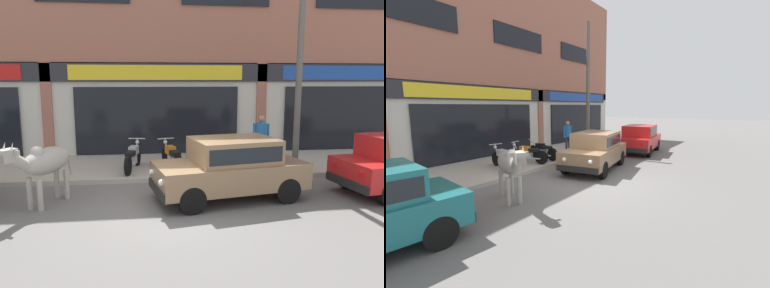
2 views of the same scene
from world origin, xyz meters
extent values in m
plane|color=#605E5B|center=(0.00, 0.00, 0.00)|extent=(90.00, 90.00, 0.00)
cube|color=#A8A093|center=(0.00, 3.95, 0.07)|extent=(19.00, 3.50, 0.13)
cube|color=#9E604C|center=(0.00, 5.97, 6.35)|extent=(23.00, 0.55, 6.83)
cube|color=beige|center=(0.00, 5.97, 1.70)|extent=(23.00, 0.55, 3.40)
cube|color=#28282D|center=(0.00, 5.66, 3.05)|extent=(22.08, 0.08, 0.64)
cube|color=black|center=(0.00, 5.65, 1.35)|extent=(5.83, 0.10, 2.40)
cube|color=yellow|center=(0.00, 5.63, 3.05)|extent=(6.13, 0.05, 0.52)
cube|color=#9E604C|center=(3.83, 5.68, 1.70)|extent=(0.36, 0.12, 3.40)
cube|color=black|center=(7.67, 5.65, 1.35)|extent=(5.83, 0.10, 2.40)
cube|color=#1E479E|center=(7.67, 5.63, 3.05)|extent=(6.13, 0.05, 0.52)
cube|color=black|center=(-2.44, 5.67, 5.86)|extent=(3.13, 0.06, 1.00)
cube|color=black|center=(2.44, 5.67, 5.86)|extent=(3.13, 0.06, 1.00)
cube|color=black|center=(7.33, 5.67, 5.86)|extent=(3.13, 0.06, 1.00)
ellipsoid|color=#9E998E|center=(-2.65, 0.71, 1.02)|extent=(1.11, 1.48, 0.60)
sphere|color=#9E998E|center=(-2.78, 0.46, 1.25)|extent=(0.32, 0.32, 0.32)
cylinder|color=#9E998E|center=(-2.73, 0.26, 0.36)|extent=(0.12, 0.12, 0.72)
cylinder|color=#9E998E|center=(-2.98, 0.39, 0.36)|extent=(0.12, 0.12, 0.72)
cylinder|color=#9E998E|center=(-2.33, 1.03, 0.36)|extent=(0.12, 0.12, 0.72)
cylinder|color=#9E998E|center=(-2.58, 1.16, 0.36)|extent=(0.12, 0.12, 0.72)
cylinder|color=#9E998E|center=(-3.03, -0.02, 1.17)|extent=(0.43, 0.52, 0.43)
cube|color=#9E998E|center=(-3.15, -0.25, 1.34)|extent=(0.36, 0.42, 0.26)
cube|color=slate|center=(-3.23, -0.41, 1.30)|extent=(0.21, 0.20, 0.14)
cone|color=beige|center=(-3.04, -0.26, 1.52)|extent=(0.10, 0.13, 0.19)
cone|color=beige|center=(-3.22, -0.17, 1.52)|extent=(0.10, 0.13, 0.19)
cube|color=#9E998E|center=(-2.97, -0.25, 1.40)|extent=(0.14, 0.10, 0.10)
cube|color=#9E998E|center=(-3.26, -0.11, 1.40)|extent=(0.14, 0.10, 0.10)
cylinder|color=#9E998E|center=(-2.31, 1.37, 0.80)|extent=(0.11, 0.16, 0.60)
cylinder|color=black|center=(7.08, 1.42, 0.30)|extent=(0.62, 0.27, 0.60)
cylinder|color=black|center=(7.29, 0.00, 0.30)|extent=(0.62, 0.27, 0.60)
cylinder|color=black|center=(4.81, 1.09, 0.30)|extent=(0.62, 0.27, 0.60)
cylinder|color=black|center=(5.02, -0.34, 0.30)|extent=(0.62, 0.27, 0.60)
cube|color=red|center=(6.05, 0.54, 0.60)|extent=(3.70, 2.09, 0.60)
cube|color=red|center=(5.95, 0.53, 1.18)|extent=(2.09, 1.70, 0.56)
cube|color=black|center=(5.95, 0.53, 1.18)|extent=(1.94, 1.70, 0.35)
cube|color=black|center=(7.76, 0.79, 0.38)|extent=(0.34, 1.52, 0.20)
cube|color=black|center=(4.34, 0.29, 0.38)|extent=(0.34, 1.52, 0.20)
sphere|color=silver|center=(7.72, 1.27, 0.68)|extent=(0.14, 0.14, 0.14)
sphere|color=silver|center=(7.86, 0.32, 0.68)|extent=(0.14, 0.14, 0.14)
cube|color=red|center=(4.24, 0.78, 0.70)|extent=(0.05, 0.16, 0.14)
cube|color=red|center=(4.39, -0.20, 0.70)|extent=(0.05, 0.16, 0.14)
cylinder|color=black|center=(-4.95, -0.18, 0.30)|extent=(0.62, 0.25, 0.60)
cylinder|color=black|center=(-4.78, 1.25, 0.30)|extent=(0.62, 0.25, 0.60)
cube|color=black|center=(-4.29, 0.47, 0.38)|extent=(0.30, 1.52, 0.20)
cube|color=red|center=(-4.32, -0.03, 0.70)|extent=(0.05, 0.16, 0.14)
cube|color=red|center=(-4.21, 0.96, 0.70)|extent=(0.05, 0.16, 0.14)
cylinder|color=black|center=(0.52, -0.34, 0.30)|extent=(0.62, 0.29, 0.60)
cylinder|color=black|center=(0.25, 1.08, 0.30)|extent=(0.62, 0.29, 0.60)
cylinder|color=black|center=(2.78, 0.09, 0.30)|extent=(0.62, 0.29, 0.60)
cylinder|color=black|center=(2.51, 1.51, 0.30)|extent=(0.62, 0.29, 0.60)
cube|color=#846647|center=(1.51, 0.58, 0.60)|extent=(3.74, 2.23, 0.60)
cube|color=#846647|center=(1.61, 0.60, 1.18)|extent=(2.14, 1.77, 0.56)
cube|color=black|center=(1.61, 0.60, 1.18)|extent=(1.99, 1.76, 0.35)
cube|color=black|center=(-0.19, 0.26, 0.38)|extent=(0.40, 1.52, 0.20)
cube|color=black|center=(3.21, 0.91, 0.38)|extent=(0.40, 1.52, 0.20)
sphere|color=silver|center=(-0.13, -0.22, 0.68)|extent=(0.14, 0.14, 0.14)
sphere|color=silver|center=(-0.31, 0.73, 0.68)|extent=(0.14, 0.14, 0.14)
cube|color=red|center=(3.33, 0.43, 0.70)|extent=(0.06, 0.16, 0.14)
cube|color=red|center=(3.14, 1.40, 0.70)|extent=(0.06, 0.16, 0.14)
cylinder|color=black|center=(-0.72, 3.81, 0.41)|extent=(0.20, 0.57, 0.56)
cylinder|color=black|center=(-0.96, 2.58, 0.41)|extent=(0.20, 0.57, 0.56)
cube|color=#B2B5BA|center=(-0.84, 3.18, 0.45)|extent=(0.26, 0.35, 0.24)
cube|color=#A8AAB2|center=(-0.81, 3.33, 0.71)|extent=(0.31, 0.44, 0.24)
cube|color=black|center=(-0.89, 2.94, 0.69)|extent=(0.31, 0.55, 0.12)
cylinder|color=#B2B5BA|center=(-0.73, 3.75, 0.71)|extent=(0.09, 0.27, 0.59)
cylinder|color=#B2B5BA|center=(-0.72, 3.79, 0.99)|extent=(0.52, 0.13, 0.03)
sphere|color=silver|center=(-0.71, 3.85, 0.87)|extent=(0.12, 0.12, 0.12)
cylinder|color=#B2B5BA|center=(-1.02, 2.84, 0.37)|extent=(0.15, 0.48, 0.06)
cylinder|color=black|center=(0.17, 3.71, 0.41)|extent=(0.23, 0.57, 0.56)
cylinder|color=black|center=(0.48, 2.50, 0.41)|extent=(0.23, 0.57, 0.56)
cube|color=#B2B5BA|center=(0.33, 3.08, 0.45)|extent=(0.27, 0.36, 0.24)
cube|color=orange|center=(0.29, 3.24, 0.71)|extent=(0.33, 0.45, 0.24)
cube|color=black|center=(0.39, 2.85, 0.69)|extent=(0.34, 0.56, 0.12)
cylinder|color=#B2B5BA|center=(0.19, 3.65, 0.71)|extent=(0.10, 0.27, 0.59)
cylinder|color=#B2B5BA|center=(0.18, 3.69, 0.99)|extent=(0.51, 0.16, 0.03)
sphere|color=silver|center=(0.16, 3.75, 0.87)|extent=(0.12, 0.12, 0.12)
cylinder|color=#B2B5BA|center=(0.31, 2.71, 0.37)|extent=(0.18, 0.48, 0.06)
cylinder|color=black|center=(1.31, 3.79, 0.41)|extent=(0.15, 0.57, 0.56)
cylinder|color=black|center=(1.21, 2.54, 0.41)|extent=(0.15, 0.57, 0.56)
cube|color=#B2B5BA|center=(1.26, 3.14, 0.45)|extent=(0.23, 0.34, 0.24)
cube|color=black|center=(1.27, 3.30, 0.71)|extent=(0.27, 0.42, 0.24)
cube|color=black|center=(1.24, 2.90, 0.69)|extent=(0.26, 0.54, 0.12)
cylinder|color=#B2B5BA|center=(1.31, 3.73, 0.71)|extent=(0.06, 0.27, 0.59)
cylinder|color=#B2B5BA|center=(1.31, 3.77, 0.99)|extent=(0.52, 0.08, 0.03)
sphere|color=silver|center=(1.32, 3.83, 0.87)|extent=(0.12, 0.12, 0.12)
cylinder|color=#B2B5BA|center=(1.12, 2.79, 0.37)|extent=(0.10, 0.48, 0.06)
cylinder|color=#2D2D33|center=(3.15, 3.11, 0.54)|extent=(0.11, 0.11, 0.82)
cylinder|color=#2D2D33|center=(2.98, 3.15, 0.54)|extent=(0.11, 0.11, 0.82)
cylinder|color=#236BB7|center=(3.06, 3.13, 1.23)|extent=(0.32, 0.32, 0.56)
cylinder|color=#236BB7|center=(3.27, 3.09, 1.21)|extent=(0.08, 0.08, 0.56)
cylinder|color=#236BB7|center=(2.86, 3.17, 1.21)|extent=(0.08, 0.08, 0.56)
sphere|color=tan|center=(3.06, 3.13, 1.63)|extent=(0.20, 0.20, 0.20)
cylinder|color=#595651|center=(3.93, 2.50, 3.30)|extent=(0.18, 0.18, 6.33)
camera|label=1|loc=(-0.40, -7.85, 2.84)|focal=35.00mm
camera|label=2|loc=(-7.00, -4.55, 2.48)|focal=24.00mm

